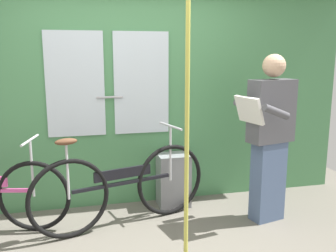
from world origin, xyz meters
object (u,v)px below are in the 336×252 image
(passenger_reading_newspaper, at_px, (270,135))
(trash_bin_by_wall, at_px, (173,180))
(handrail_pole, at_px, (187,120))
(bicycle_leaning_behind, at_px, (123,187))

(passenger_reading_newspaper, distance_m, trash_bin_by_wall, 1.18)
(passenger_reading_newspaper, xyz_separation_m, handrail_pole, (-1.01, -0.54, 0.29))
(bicycle_leaning_behind, height_order, handrail_pole, handrail_pole)
(trash_bin_by_wall, height_order, handrail_pole, handrail_pole)
(trash_bin_by_wall, relative_size, handrail_pole, 0.25)
(passenger_reading_newspaper, xyz_separation_m, trash_bin_by_wall, (-0.83, 0.58, -0.59))
(trash_bin_by_wall, xyz_separation_m, handrail_pole, (-0.18, -1.12, 0.88))
(handrail_pole, bearing_deg, trash_bin_by_wall, 80.90)
(bicycle_leaning_behind, bearing_deg, handrail_pole, -75.44)
(bicycle_leaning_behind, xyz_separation_m, passenger_reading_newspaper, (1.45, -0.20, 0.49))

